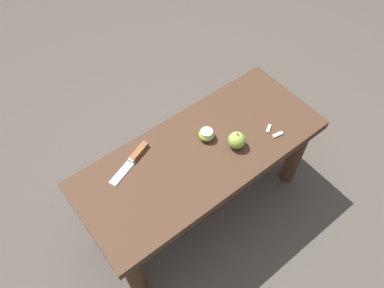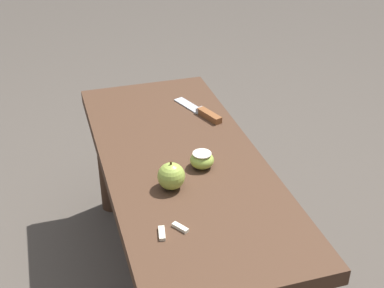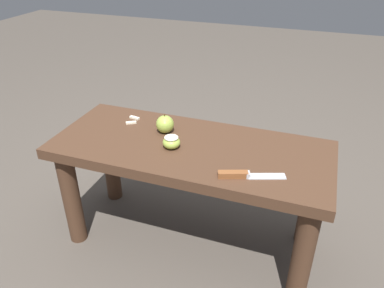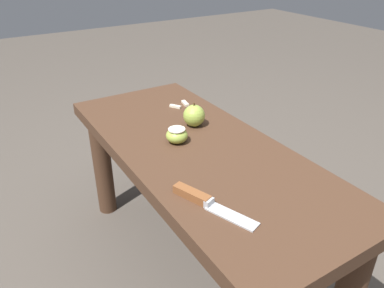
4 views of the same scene
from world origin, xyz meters
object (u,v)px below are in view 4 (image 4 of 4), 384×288
at_px(wooden_bench, 198,174).
at_px(knife, 202,200).
at_px(apple_whole, 194,116).
at_px(apple_cut, 177,135).

xyz_separation_m(wooden_bench, knife, (-0.22, 0.13, 0.10)).
bearing_deg(apple_whole, knife, 150.60).
xyz_separation_m(wooden_bench, apple_cut, (0.06, 0.04, 0.12)).
xyz_separation_m(knife, apple_whole, (0.35, -0.20, 0.03)).
height_order(wooden_bench, apple_whole, apple_whole).
xyz_separation_m(knife, apple_cut, (0.28, -0.09, 0.01)).
height_order(knife, apple_cut, apple_cut).
bearing_deg(wooden_bench, knife, 149.08).
xyz_separation_m(wooden_bench, apple_whole, (0.12, -0.06, 0.13)).
height_order(wooden_bench, knife, knife).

